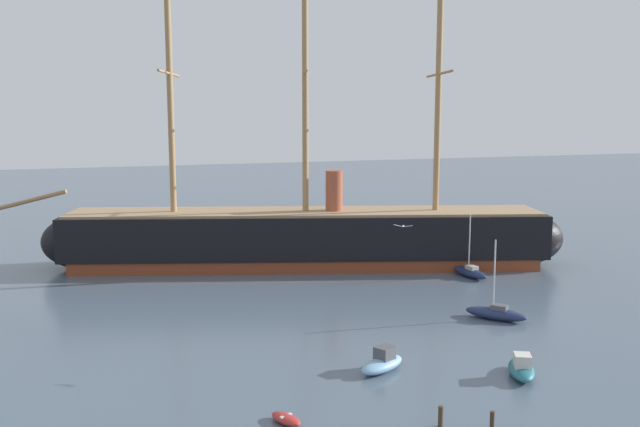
{
  "coord_description": "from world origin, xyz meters",
  "views": [
    {
      "loc": [
        -18.67,
        -25.14,
        17.84
      ],
      "look_at": [
        1.29,
        32.15,
        8.69
      ],
      "focal_mm": 38.88,
      "sensor_mm": 36.0,
      "label": 1
    }
  ],
  "objects_px": {
    "motorboat_foreground_right": "(521,368)",
    "sailboat_alongside_stern": "(470,272)",
    "motorboat_near_centre": "(382,363)",
    "tall_ship": "(306,237)",
    "mooring_piling_left_pair": "(492,422)",
    "motorboat_distant_centre": "(253,240)",
    "mooring_piling_right_pair": "(441,417)",
    "seagull_in_flight": "(403,226)",
    "dinghy_foreground_left": "(286,419)",
    "sailboat_mid_right": "(496,313)"
  },
  "relations": [
    {
      "from": "motorboat_foreground_right",
      "to": "sailboat_alongside_stern",
      "type": "relative_size",
      "value": 0.63
    },
    {
      "from": "sailboat_alongside_stern",
      "to": "motorboat_near_centre",
      "type": "bearing_deg",
      "value": -132.91
    },
    {
      "from": "tall_ship",
      "to": "mooring_piling_left_pair",
      "type": "bearing_deg",
      "value": -94.06
    },
    {
      "from": "motorboat_distant_centre",
      "to": "mooring_piling_right_pair",
      "type": "height_order",
      "value": "motorboat_distant_centre"
    },
    {
      "from": "sailboat_alongside_stern",
      "to": "tall_ship",
      "type": "bearing_deg",
      "value": 144.41
    },
    {
      "from": "sailboat_alongside_stern",
      "to": "seagull_in_flight",
      "type": "xyz_separation_m",
      "value": [
        -17.61,
        -19.43,
        9.09
      ]
    },
    {
      "from": "mooring_piling_right_pair",
      "to": "seagull_in_flight",
      "type": "height_order",
      "value": "seagull_in_flight"
    },
    {
      "from": "dinghy_foreground_left",
      "to": "motorboat_distant_centre",
      "type": "relative_size",
      "value": 0.52
    },
    {
      "from": "motorboat_foreground_right",
      "to": "mooring_piling_left_pair",
      "type": "height_order",
      "value": "motorboat_foreground_right"
    },
    {
      "from": "sailboat_mid_right",
      "to": "seagull_in_flight",
      "type": "distance_m",
      "value": 15.71
    },
    {
      "from": "sailboat_mid_right",
      "to": "dinghy_foreground_left",
      "type": "bearing_deg",
      "value": -149.93
    },
    {
      "from": "motorboat_distant_centre",
      "to": "sailboat_mid_right",
      "type": "bearing_deg",
      "value": -73.11
    },
    {
      "from": "dinghy_foreground_left",
      "to": "mooring_piling_left_pair",
      "type": "xyz_separation_m",
      "value": [
        10.49,
        -4.91,
        0.36
      ]
    },
    {
      "from": "seagull_in_flight",
      "to": "mooring_piling_left_pair",
      "type": "bearing_deg",
      "value": -92.23
    },
    {
      "from": "sailboat_mid_right",
      "to": "seagull_in_flight",
      "type": "xyz_separation_m",
      "value": [
        -11.62,
        -5.42,
        9.07
      ]
    },
    {
      "from": "motorboat_distant_centre",
      "to": "seagull_in_flight",
      "type": "bearing_deg",
      "value": -89.71
    },
    {
      "from": "sailboat_mid_right",
      "to": "sailboat_alongside_stern",
      "type": "xyz_separation_m",
      "value": [
        5.98,
        14.01,
        -0.02
      ]
    },
    {
      "from": "dinghy_foreground_left",
      "to": "sailboat_mid_right",
      "type": "relative_size",
      "value": 0.35
    },
    {
      "from": "sailboat_alongside_stern",
      "to": "seagull_in_flight",
      "type": "relative_size",
      "value": 5.94
    },
    {
      "from": "dinghy_foreground_left",
      "to": "motorboat_foreground_right",
      "type": "distance_m",
      "value": 17.02
    },
    {
      "from": "sailboat_alongside_stern",
      "to": "motorboat_distant_centre",
      "type": "distance_m",
      "value": 30.71
    },
    {
      "from": "sailboat_alongside_stern",
      "to": "mooring_piling_left_pair",
      "type": "relative_size",
      "value": 5.37
    },
    {
      "from": "motorboat_foreground_right",
      "to": "mooring_piling_left_pair",
      "type": "bearing_deg",
      "value": -135.25
    },
    {
      "from": "dinghy_foreground_left",
      "to": "sailboat_mid_right",
      "type": "height_order",
      "value": "sailboat_mid_right"
    },
    {
      "from": "mooring_piling_left_pair",
      "to": "mooring_piling_right_pair",
      "type": "distance_m",
      "value": 2.83
    },
    {
      "from": "tall_ship",
      "to": "mooring_piling_right_pair",
      "type": "bearing_deg",
      "value": -97.43
    },
    {
      "from": "mooring_piling_left_pair",
      "to": "mooring_piling_right_pair",
      "type": "xyz_separation_m",
      "value": [
        -2.34,
        1.6,
        -0.01
      ]
    },
    {
      "from": "motorboat_foreground_right",
      "to": "sailboat_mid_right",
      "type": "bearing_deg",
      "value": 64.0
    },
    {
      "from": "sailboat_mid_right",
      "to": "mooring_piling_right_pair",
      "type": "height_order",
      "value": "sailboat_mid_right"
    },
    {
      "from": "motorboat_near_centre",
      "to": "motorboat_distant_centre",
      "type": "xyz_separation_m",
      "value": [
        2.21,
        46.57,
        0.05
      ]
    },
    {
      "from": "tall_ship",
      "to": "sailboat_mid_right",
      "type": "bearing_deg",
      "value": -69.88
    },
    {
      "from": "motorboat_foreground_right",
      "to": "motorboat_distant_centre",
      "type": "relative_size",
      "value": 0.92
    },
    {
      "from": "mooring_piling_left_pair",
      "to": "seagull_in_flight",
      "type": "distance_m",
      "value": 15.48
    },
    {
      "from": "sailboat_alongside_stern",
      "to": "seagull_in_flight",
      "type": "distance_m",
      "value": 27.75
    },
    {
      "from": "dinghy_foreground_left",
      "to": "sailboat_alongside_stern",
      "type": "xyz_separation_m",
      "value": [
        28.59,
        27.1,
        0.3
      ]
    },
    {
      "from": "sailboat_mid_right",
      "to": "motorboat_distant_centre",
      "type": "height_order",
      "value": "sailboat_mid_right"
    },
    {
      "from": "tall_ship",
      "to": "mooring_piling_left_pair",
      "type": "relative_size",
      "value": 50.27
    },
    {
      "from": "motorboat_near_centre",
      "to": "motorboat_foreground_right",
      "type": "bearing_deg",
      "value": -25.67
    },
    {
      "from": "motorboat_near_centre",
      "to": "sailboat_alongside_stern",
      "type": "relative_size",
      "value": 0.64
    },
    {
      "from": "motorboat_foreground_right",
      "to": "sailboat_mid_right",
      "type": "height_order",
      "value": "sailboat_mid_right"
    },
    {
      "from": "mooring_piling_left_pair",
      "to": "sailboat_alongside_stern",
      "type": "bearing_deg",
      "value": 60.51
    },
    {
      "from": "tall_ship",
      "to": "motorboat_distant_centre",
      "type": "bearing_deg",
      "value": 101.02
    },
    {
      "from": "sailboat_mid_right",
      "to": "sailboat_alongside_stern",
      "type": "relative_size",
      "value": 1.03
    },
    {
      "from": "motorboat_near_centre",
      "to": "seagull_in_flight",
      "type": "height_order",
      "value": "seagull_in_flight"
    },
    {
      "from": "dinghy_foreground_left",
      "to": "sailboat_alongside_stern",
      "type": "distance_m",
      "value": 39.39
    },
    {
      "from": "sailboat_mid_right",
      "to": "motorboat_distant_centre",
      "type": "xyz_separation_m",
      "value": [
        -11.85,
        39.01,
        0.06
      ]
    },
    {
      "from": "sailboat_alongside_stern",
      "to": "mooring_piling_right_pair",
      "type": "height_order",
      "value": "sailboat_alongside_stern"
    },
    {
      "from": "sailboat_mid_right",
      "to": "sailboat_alongside_stern",
      "type": "distance_m",
      "value": 15.23
    },
    {
      "from": "tall_ship",
      "to": "motorboat_near_centre",
      "type": "xyz_separation_m",
      "value": [
        -4.98,
        -32.34,
        -2.81
      ]
    },
    {
      "from": "motorboat_distant_centre",
      "to": "dinghy_foreground_left",
      "type": "bearing_deg",
      "value": -101.66
    }
  ]
}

